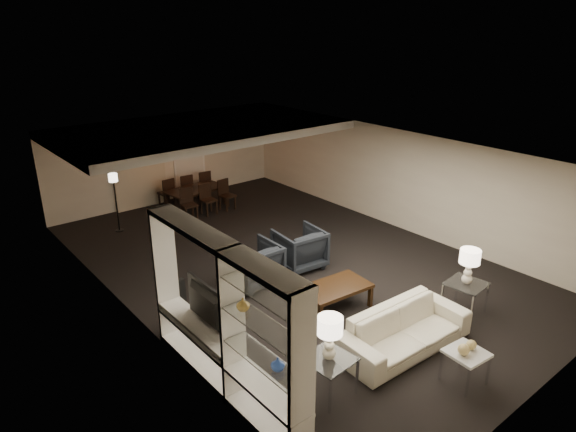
% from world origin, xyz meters
% --- Properties ---
extents(floor, '(11.00, 11.00, 0.00)m').
position_xyz_m(floor, '(0.00, 0.00, 0.00)').
color(floor, black).
rests_on(floor, ground).
extents(ceiling, '(7.00, 11.00, 0.02)m').
position_xyz_m(ceiling, '(0.00, 0.00, 2.50)').
color(ceiling, silver).
rests_on(ceiling, ground).
extents(wall_back, '(7.00, 0.02, 2.50)m').
position_xyz_m(wall_back, '(0.00, 5.50, 1.25)').
color(wall_back, beige).
rests_on(wall_back, ground).
extents(wall_front, '(7.00, 0.02, 2.50)m').
position_xyz_m(wall_front, '(0.00, -5.50, 1.25)').
color(wall_front, beige).
rests_on(wall_front, ground).
extents(wall_left, '(0.02, 11.00, 2.50)m').
position_xyz_m(wall_left, '(-3.50, 0.00, 1.25)').
color(wall_left, beige).
rests_on(wall_left, ground).
extents(wall_right, '(0.02, 11.00, 2.50)m').
position_xyz_m(wall_right, '(3.50, 0.00, 1.25)').
color(wall_right, beige).
rests_on(wall_right, ground).
extents(ceiling_soffit, '(7.00, 4.00, 0.20)m').
position_xyz_m(ceiling_soffit, '(0.00, 3.50, 2.40)').
color(ceiling_soffit, silver).
rests_on(ceiling_soffit, ceiling).
extents(curtains, '(1.50, 0.12, 2.40)m').
position_xyz_m(curtains, '(-0.90, 5.42, 1.20)').
color(curtains, beige).
rests_on(curtains, wall_back).
extents(door, '(0.90, 0.05, 2.10)m').
position_xyz_m(door, '(0.70, 5.47, 1.05)').
color(door, silver).
rests_on(door, wall_back).
extents(painting, '(0.95, 0.04, 0.65)m').
position_xyz_m(painting, '(2.10, 5.46, 1.55)').
color(painting, '#142D38').
rests_on(painting, wall_back).
extents(media_unit, '(0.38, 3.40, 2.35)m').
position_xyz_m(media_unit, '(-3.31, -2.60, 1.18)').
color(media_unit, white).
rests_on(media_unit, wall_left).
extents(pendant_light, '(0.52, 0.52, 0.24)m').
position_xyz_m(pendant_light, '(0.30, 3.50, 1.92)').
color(pendant_light, '#D8591E').
rests_on(pendant_light, ceiling_soffit).
extents(sofa, '(2.36, 1.01, 0.68)m').
position_xyz_m(sofa, '(-0.53, -3.60, 0.34)').
color(sofa, beige).
rests_on(sofa, floor).
extents(coffee_table, '(1.34, 0.85, 0.46)m').
position_xyz_m(coffee_table, '(-0.53, -2.00, 0.23)').
color(coffee_table, black).
rests_on(coffee_table, floor).
extents(armchair_left, '(0.94, 0.97, 0.86)m').
position_xyz_m(armchair_left, '(-1.13, -0.30, 0.43)').
color(armchair_left, black).
rests_on(armchair_left, floor).
extents(armchair_right, '(1.02, 1.05, 0.86)m').
position_xyz_m(armchair_right, '(0.07, -0.30, 0.43)').
color(armchair_right, black).
rests_on(armchair_right, floor).
extents(side_table_left, '(0.69, 0.69, 0.60)m').
position_xyz_m(side_table_left, '(-2.23, -3.60, 0.30)').
color(side_table_left, silver).
rests_on(side_table_left, floor).
extents(side_table_right, '(0.70, 0.70, 0.60)m').
position_xyz_m(side_table_right, '(1.17, -3.60, 0.30)').
color(side_table_right, silver).
rests_on(side_table_right, floor).
extents(table_lamp_left, '(0.41, 0.41, 0.66)m').
position_xyz_m(table_lamp_left, '(-2.23, -3.60, 0.93)').
color(table_lamp_left, white).
rests_on(table_lamp_left, side_table_left).
extents(table_lamp_right, '(0.40, 0.40, 0.66)m').
position_xyz_m(table_lamp_right, '(1.17, -3.60, 0.93)').
color(table_lamp_right, beige).
rests_on(table_lamp_right, side_table_right).
extents(marble_table, '(0.57, 0.57, 0.53)m').
position_xyz_m(marble_table, '(-0.53, -4.70, 0.27)').
color(marble_table, silver).
rests_on(marble_table, floor).
extents(gold_gourd_a, '(0.17, 0.17, 0.17)m').
position_xyz_m(gold_gourd_a, '(-0.63, -4.70, 0.62)').
color(gold_gourd_a, '#DEC075').
rests_on(gold_gourd_a, marble_table).
extents(gold_gourd_b, '(0.15, 0.15, 0.15)m').
position_xyz_m(gold_gourd_b, '(-0.43, -4.70, 0.61)').
color(gold_gourd_b, tan).
rests_on(gold_gourd_b, marble_table).
extents(television, '(1.13, 0.15, 0.65)m').
position_xyz_m(television, '(-3.28, -2.01, 1.07)').
color(television, black).
rests_on(television, media_unit).
extents(vase_blue, '(0.17, 0.17, 0.18)m').
position_xyz_m(vase_blue, '(-3.31, -3.82, 1.15)').
color(vase_blue, blue).
rests_on(vase_blue, media_unit).
extents(vase_amber, '(0.17, 0.17, 0.18)m').
position_xyz_m(vase_amber, '(-3.31, -3.12, 1.65)').
color(vase_amber, '#B9933D').
rests_on(vase_amber, media_unit).
extents(floor_speaker, '(0.13, 0.13, 0.96)m').
position_xyz_m(floor_speaker, '(-3.02, -0.84, 0.48)').
color(floor_speaker, black).
rests_on(floor_speaker, floor).
extents(dining_table, '(1.71, 1.10, 0.57)m').
position_xyz_m(dining_table, '(0.24, 4.34, 0.28)').
color(dining_table, black).
rests_on(dining_table, floor).
extents(chair_nl, '(0.43, 0.43, 0.84)m').
position_xyz_m(chair_nl, '(-0.36, 3.69, 0.42)').
color(chair_nl, black).
rests_on(chair_nl, floor).
extents(chair_nm, '(0.39, 0.39, 0.84)m').
position_xyz_m(chair_nm, '(0.24, 3.69, 0.42)').
color(chair_nm, black).
rests_on(chair_nm, floor).
extents(chair_nr, '(0.43, 0.43, 0.84)m').
position_xyz_m(chair_nr, '(0.84, 3.69, 0.42)').
color(chair_nr, black).
rests_on(chair_nr, floor).
extents(chair_fl, '(0.41, 0.41, 0.84)m').
position_xyz_m(chair_fl, '(-0.36, 4.99, 0.42)').
color(chair_fl, black).
rests_on(chair_fl, floor).
extents(chair_fm, '(0.43, 0.43, 0.84)m').
position_xyz_m(chair_fm, '(0.24, 4.99, 0.42)').
color(chair_fm, black).
rests_on(chair_fm, floor).
extents(chair_fr, '(0.43, 0.43, 0.84)m').
position_xyz_m(chair_fr, '(0.84, 4.99, 0.42)').
color(chair_fr, black).
rests_on(chair_fr, floor).
extents(floor_lamp, '(0.25, 0.25, 1.50)m').
position_xyz_m(floor_lamp, '(-2.13, 4.12, 0.75)').
color(floor_lamp, black).
rests_on(floor_lamp, floor).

